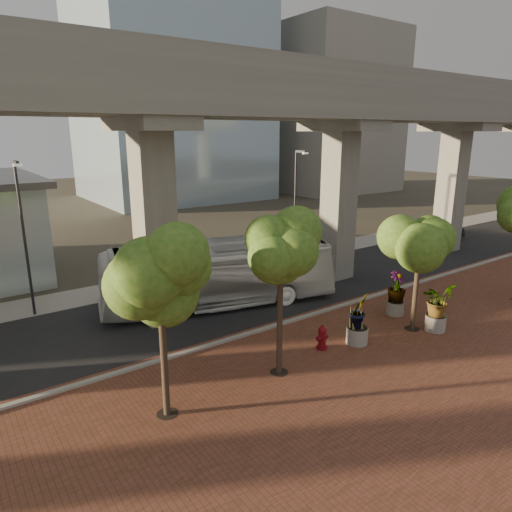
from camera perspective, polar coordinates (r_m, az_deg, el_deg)
ground at (r=24.44m, az=3.16°, el=-6.28°), size 160.00×160.00×0.00m
brick_plaza at (r=19.42m, az=18.41°, el=-12.96°), size 70.00×13.00×0.06m
asphalt_road at (r=25.92m, az=0.40°, el=-4.92°), size 90.00×8.00×0.04m
curb_strip at (r=22.99m, az=6.29°, el=-7.55°), size 70.00×0.25×0.16m
far_sidewalk at (r=30.31m, az=-5.70°, el=-1.96°), size 90.00×3.00×0.06m
transit_viaduct at (r=24.39m, az=0.43°, el=11.32°), size 72.00×5.60×12.40m
midrise_block at (r=75.00m, az=9.20°, el=17.37°), size 18.00×16.00×24.00m
transit_bus at (r=24.01m, az=-4.54°, el=-2.37°), size 12.59×5.91×3.42m
parked_car at (r=42.34m, az=21.44°, el=3.09°), size 5.22×3.43×1.62m
fire_hydrant at (r=19.75m, az=8.27°, el=-10.03°), size 0.54×0.48×1.07m
planter_front at (r=22.52m, az=21.74°, el=-5.37°), size 2.07×2.07×2.28m
planter_right at (r=23.81m, az=17.18°, el=-3.91°), size 2.10×2.10×2.25m
planter_left at (r=20.16m, az=12.68°, el=-7.00°), size 2.08×2.08×2.29m
street_tree_far_west at (r=14.01m, az=-11.97°, el=-3.05°), size 3.94×3.94×6.39m
street_tree_near_west at (r=16.26m, az=3.10°, el=0.23°), size 3.59×3.59×6.34m
street_tree_near_east at (r=21.44m, az=19.92°, el=2.32°), size 3.64×3.64×6.11m
streetlamp_west at (r=24.52m, az=-27.05°, el=3.03°), size 0.38×1.11×7.66m
streetlamp_east at (r=32.47m, az=5.04°, el=7.30°), size 0.38×1.12×7.71m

